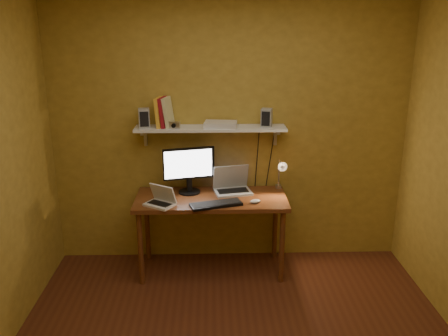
{
  "coord_description": "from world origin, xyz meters",
  "views": [
    {
      "loc": [
        -0.18,
        -2.82,
        2.34
      ],
      "look_at": [
        -0.07,
        1.18,
        1.07
      ],
      "focal_mm": 38.0,
      "sensor_mm": 36.0,
      "label": 1
    }
  ],
  "objects_px": {
    "desk": "(211,206)",
    "mouse": "(255,201)",
    "netbook": "(161,199)",
    "speaker_right": "(267,118)",
    "router": "(221,124)",
    "speaker_left": "(144,118)",
    "shelf_camera": "(174,125)",
    "wall_shelf": "(211,129)",
    "monitor": "(189,168)",
    "laptop": "(232,185)",
    "desk_lamp": "(281,171)",
    "keyboard": "(216,204)"
  },
  "relations": [
    {
      "from": "desk",
      "to": "mouse",
      "type": "bearing_deg",
      "value": -21.09
    },
    {
      "from": "desk",
      "to": "netbook",
      "type": "xyz_separation_m",
      "value": [
        -0.44,
        -0.17,
        0.14
      ]
    },
    {
      "from": "speaker_right",
      "to": "router",
      "type": "height_order",
      "value": "speaker_right"
    },
    {
      "from": "desk",
      "to": "speaker_left",
      "type": "xyz_separation_m",
      "value": [
        -0.61,
        0.18,
        0.8
      ]
    },
    {
      "from": "mouse",
      "to": "speaker_right",
      "type": "bearing_deg",
      "value": 52.28
    },
    {
      "from": "shelf_camera",
      "to": "speaker_right",
      "type": "bearing_deg",
      "value": 3.71
    },
    {
      "from": "desk",
      "to": "wall_shelf",
      "type": "relative_size",
      "value": 1.0
    },
    {
      "from": "wall_shelf",
      "to": "monitor",
      "type": "xyz_separation_m",
      "value": [
        -0.21,
        -0.06,
        -0.36
      ]
    },
    {
      "from": "speaker_right",
      "to": "router",
      "type": "relative_size",
      "value": 0.58
    },
    {
      "from": "monitor",
      "to": "laptop",
      "type": "height_order",
      "value": "monitor"
    },
    {
      "from": "mouse",
      "to": "desk_lamp",
      "type": "distance_m",
      "value": 0.43
    },
    {
      "from": "wall_shelf",
      "to": "speaker_left",
      "type": "xyz_separation_m",
      "value": [
        -0.61,
        -0.01,
        0.1
      ]
    },
    {
      "from": "desk",
      "to": "router",
      "type": "distance_m",
      "value": 0.76
    },
    {
      "from": "monitor",
      "to": "laptop",
      "type": "xyz_separation_m",
      "value": [
        0.4,
        0.02,
        -0.18
      ]
    },
    {
      "from": "desk_lamp",
      "to": "speaker_right",
      "type": "height_order",
      "value": "speaker_right"
    },
    {
      "from": "router",
      "to": "keyboard",
      "type": "bearing_deg",
      "value": -97.24
    },
    {
      "from": "wall_shelf",
      "to": "laptop",
      "type": "xyz_separation_m",
      "value": [
        0.2,
        -0.04,
        -0.54
      ]
    },
    {
      "from": "keyboard",
      "to": "desk_lamp",
      "type": "bearing_deg",
      "value": 11.19
    },
    {
      "from": "keyboard",
      "to": "speaker_right",
      "type": "bearing_deg",
      "value": 22.32
    },
    {
      "from": "wall_shelf",
      "to": "monitor",
      "type": "height_order",
      "value": "wall_shelf"
    },
    {
      "from": "desk",
      "to": "router",
      "type": "relative_size",
      "value": 4.74
    },
    {
      "from": "monitor",
      "to": "shelf_camera",
      "type": "bearing_deg",
      "value": 168.36
    },
    {
      "from": "netbook",
      "to": "router",
      "type": "bearing_deg",
      "value": 66.42
    },
    {
      "from": "keyboard",
      "to": "shelf_camera",
      "type": "relative_size",
      "value": 4.07
    },
    {
      "from": "laptop",
      "to": "shelf_camera",
      "type": "height_order",
      "value": "shelf_camera"
    },
    {
      "from": "speaker_right",
      "to": "wall_shelf",
      "type": "bearing_deg",
      "value": -164.65
    },
    {
      "from": "laptop",
      "to": "router",
      "type": "xyz_separation_m",
      "value": [
        -0.11,
        0.03,
        0.58
      ]
    },
    {
      "from": "shelf_camera",
      "to": "speaker_left",
      "type": "bearing_deg",
      "value": 169.17
    },
    {
      "from": "netbook",
      "to": "mouse",
      "type": "distance_m",
      "value": 0.84
    },
    {
      "from": "desk",
      "to": "desk_lamp",
      "type": "xyz_separation_m",
      "value": [
        0.66,
        0.13,
        0.29
      ]
    },
    {
      "from": "laptop",
      "to": "shelf_camera",
      "type": "distance_m",
      "value": 0.79
    },
    {
      "from": "router",
      "to": "desk_lamp",
      "type": "bearing_deg",
      "value": -6.13
    },
    {
      "from": "laptop",
      "to": "monitor",
      "type": "bearing_deg",
      "value": 171.19
    },
    {
      "from": "netbook",
      "to": "speaker_left",
      "type": "xyz_separation_m",
      "value": [
        -0.16,
        0.35,
        0.66
      ]
    },
    {
      "from": "keyboard",
      "to": "desk",
      "type": "bearing_deg",
      "value": 84.91
    },
    {
      "from": "shelf_camera",
      "to": "wall_shelf",
      "type": "bearing_deg",
      "value": 11.05
    },
    {
      "from": "monitor",
      "to": "desk_lamp",
      "type": "distance_m",
      "value": 0.87
    },
    {
      "from": "netbook",
      "to": "speaker_right",
      "type": "height_order",
      "value": "speaker_right"
    },
    {
      "from": "desk",
      "to": "netbook",
      "type": "bearing_deg",
      "value": -159.14
    },
    {
      "from": "desk",
      "to": "monitor",
      "type": "distance_m",
      "value": 0.41
    },
    {
      "from": "netbook",
      "to": "mouse",
      "type": "relative_size",
      "value": 3.16
    },
    {
      "from": "laptop",
      "to": "keyboard",
      "type": "height_order",
      "value": "laptop"
    },
    {
      "from": "wall_shelf",
      "to": "desk_lamp",
      "type": "xyz_separation_m",
      "value": [
        0.66,
        -0.07,
        -0.4
      ]
    },
    {
      "from": "desk",
      "to": "shelf_camera",
      "type": "distance_m",
      "value": 0.82
    },
    {
      "from": "desk",
      "to": "mouse",
      "type": "relative_size",
      "value": 14.39
    },
    {
      "from": "monitor",
      "to": "keyboard",
      "type": "bearing_deg",
      "value": -67.19
    },
    {
      "from": "keyboard",
      "to": "router",
      "type": "bearing_deg",
      "value": 65.78
    },
    {
      "from": "laptop",
      "to": "speaker_left",
      "type": "relative_size",
      "value": 2.16
    },
    {
      "from": "wall_shelf",
      "to": "shelf_camera",
      "type": "bearing_deg",
      "value": -168.95
    },
    {
      "from": "mouse",
      "to": "speaker_right",
      "type": "relative_size",
      "value": 0.57
    }
  ]
}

